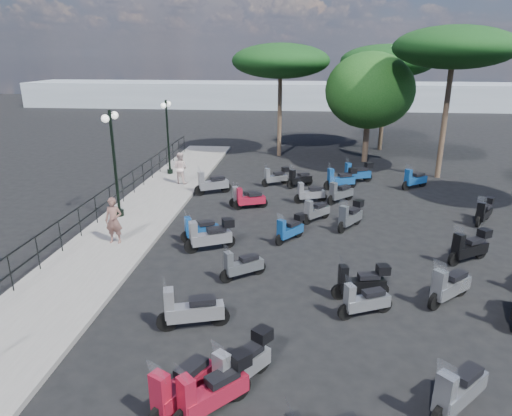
# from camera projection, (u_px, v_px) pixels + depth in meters

# --- Properties ---
(ground) EXTENTS (120.00, 120.00, 0.00)m
(ground) POSITION_uv_depth(u_px,v_px,m) (294.00, 257.00, 15.31)
(ground) COLOR black
(ground) RESTS_ON ground
(sidewalk) EXTENTS (3.00, 30.00, 0.15)m
(sidewalk) POSITION_uv_depth(u_px,v_px,m) (137.00, 218.00, 18.75)
(sidewalk) COLOR slate
(sidewalk) RESTS_ON ground
(railing) EXTENTS (0.04, 26.04, 1.10)m
(railing) POSITION_uv_depth(u_px,v_px,m) (103.00, 199.00, 18.42)
(railing) COLOR black
(railing) RESTS_ON sidewalk
(lamp_post_1) EXTENTS (0.34, 1.27, 4.30)m
(lamp_post_1) POSITION_uv_depth(u_px,v_px,m) (114.00, 157.00, 18.01)
(lamp_post_1) COLOR black
(lamp_post_1) RESTS_ON sidewalk
(lamp_post_2) EXTENTS (0.32, 1.18, 4.01)m
(lamp_post_2) POSITION_uv_depth(u_px,v_px,m) (168.00, 132.00, 24.67)
(lamp_post_2) COLOR black
(lamp_post_2) RESTS_ON sidewalk
(woman) EXTENTS (0.61, 0.40, 1.65)m
(woman) POSITION_uv_depth(u_px,v_px,m) (114.00, 220.00, 15.88)
(woman) COLOR brown
(woman) RESTS_ON sidewalk
(pedestrian_far) EXTENTS (0.91, 0.79, 1.60)m
(pedestrian_far) POSITION_uv_depth(u_px,v_px,m) (180.00, 168.00, 23.24)
(pedestrian_far) COLOR beige
(pedestrian_far) RESTS_ON sidewalk
(scooter_0) EXTENTS (1.36, 1.40, 1.42)m
(scooter_0) POSITION_uv_depth(u_px,v_px,m) (213.00, 391.00, 8.50)
(scooter_0) COLOR black
(scooter_0) RESTS_ON ground
(scooter_1) EXTENTS (1.78, 0.78, 1.45)m
(scooter_1) POSITION_uv_depth(u_px,v_px,m) (191.00, 311.00, 11.21)
(scooter_1) COLOR black
(scooter_1) RESTS_ON ground
(scooter_2) EXTENTS (1.31, 1.00, 1.23)m
(scooter_2) POSITION_uv_depth(u_px,v_px,m) (242.00, 266.00, 13.73)
(scooter_2) COLOR black
(scooter_2) RESTS_ON ground
(scooter_3) EXTENTS (1.42, 0.85, 1.23)m
(scooter_3) POSITION_uv_depth(u_px,v_px,m) (200.00, 230.00, 16.55)
(scooter_3) COLOR black
(scooter_3) RESTS_ON ground
(scooter_4) EXTENTS (1.45, 0.68, 1.19)m
(scooter_4) POSITION_uv_depth(u_px,v_px,m) (245.00, 198.00, 20.28)
(scooter_4) COLOR black
(scooter_4) RESTS_ON ground
(scooter_5) EXTENTS (1.67, 1.06, 1.47)m
(scooter_5) POSITION_uv_depth(u_px,v_px,m) (212.00, 184.00, 22.01)
(scooter_5) COLOR black
(scooter_5) RESTS_ON ground
(scooter_6) EXTENTS (1.04, 1.69, 1.48)m
(scooter_6) POSITION_uv_depth(u_px,v_px,m) (182.00, 387.00, 8.62)
(scooter_6) COLOR black
(scooter_6) RESTS_ON ground
(scooter_7) EXTENTS (1.17, 1.50, 1.39)m
(scooter_7) POSITION_uv_depth(u_px,v_px,m) (242.00, 365.00, 9.24)
(scooter_7) COLOR black
(scooter_7) RESTS_ON ground
(scooter_8) EXTENTS (1.68, 1.01, 1.44)m
(scooter_8) POSITION_uv_depth(u_px,v_px,m) (210.00, 236.00, 15.67)
(scooter_8) COLOR black
(scooter_8) RESTS_ON ground
(scooter_9) EXTENTS (1.13, 1.23, 1.26)m
(scooter_9) POSITION_uv_depth(u_px,v_px,m) (316.00, 211.00, 18.44)
(scooter_9) COLOR black
(scooter_9) RESTS_ON ground
(scooter_10) EXTENTS (1.50, 0.76, 1.25)m
(scooter_10) POSITION_uv_depth(u_px,v_px,m) (250.00, 200.00, 19.93)
(scooter_10) COLOR black
(scooter_10) RESTS_ON ground
(scooter_11) EXTENTS (1.38, 0.93, 1.22)m
(scooter_11) POSITION_uv_depth(u_px,v_px,m) (276.00, 177.00, 23.47)
(scooter_11) COLOR black
(scooter_11) RESTS_ON ground
(scooter_13) EXTENTS (1.63, 0.61, 1.31)m
(scooter_13) POSITION_uv_depth(u_px,v_px,m) (361.00, 282.00, 12.61)
(scooter_13) COLOR black
(scooter_13) RESTS_ON ground
(scooter_14) EXTENTS (1.48, 0.81, 1.25)m
(scooter_14) POSITION_uv_depth(u_px,v_px,m) (364.00, 301.00, 11.76)
(scooter_14) COLOR black
(scooter_14) RESTS_ON ground
(scooter_15) EXTENTS (1.04, 1.28, 1.20)m
(scooter_15) POSITION_uv_depth(u_px,v_px,m) (290.00, 229.00, 16.51)
(scooter_15) COLOR black
(scooter_15) RESTS_ON ground
(scooter_16) EXTENTS (1.52, 0.73, 1.25)m
(scooter_16) POSITION_uv_depth(u_px,v_px,m) (310.00, 194.00, 20.76)
(scooter_16) COLOR black
(scooter_16) RESTS_ON ground
(scooter_17) EXTENTS (1.31, 1.02, 1.24)m
(scooter_17) POSITION_uv_depth(u_px,v_px,m) (299.00, 179.00, 23.17)
(scooter_17) COLOR black
(scooter_17) RESTS_ON ground
(scooter_19) EXTENTS (1.36, 1.35, 1.44)m
(scooter_19) POSITION_uv_depth(u_px,v_px,m) (458.00, 391.00, 8.54)
(scooter_19) COLOR black
(scooter_19) RESTS_ON ground
(scooter_20) EXTENTS (1.54, 1.09, 1.38)m
(scooter_20) POSITION_uv_depth(u_px,v_px,m) (470.00, 247.00, 14.81)
(scooter_20) COLOR black
(scooter_20) RESTS_ON ground
(scooter_21) EXTENTS (1.09, 1.48, 1.34)m
(scooter_21) POSITION_uv_depth(u_px,v_px,m) (350.00, 216.00, 17.68)
(scooter_21) COLOR black
(scooter_21) RESTS_ON ground
(scooter_22) EXTENTS (1.25, 1.23, 1.32)m
(scooter_22) POSITION_uv_depth(u_px,v_px,m) (340.00, 193.00, 20.76)
(scooter_22) COLOR black
(scooter_22) RESTS_ON ground
(scooter_23) EXTENTS (1.68, 0.87, 1.40)m
(scooter_23) POSITION_uv_depth(u_px,v_px,m) (357.00, 173.00, 23.98)
(scooter_23) COLOR black
(scooter_23) RESTS_ON ground
(scooter_26) EXTENTS (1.41, 1.29, 1.43)m
(scooter_26) POSITION_uv_depth(u_px,v_px,m) (449.00, 287.00, 12.37)
(scooter_26) COLOR black
(scooter_26) RESTS_ON ground
(scooter_28) EXTENTS (1.05, 1.39, 1.27)m
(scooter_28) POSITION_uv_depth(u_px,v_px,m) (484.00, 212.00, 18.24)
(scooter_28) COLOR black
(scooter_28) RESTS_ON ground
(scooter_29) EXTENTS (1.43, 1.11, 1.36)m
(scooter_29) POSITION_uv_depth(u_px,v_px,m) (414.00, 180.00, 22.92)
(scooter_29) COLOR black
(scooter_29) RESTS_ON ground
(scooter_30) EXTENTS (1.68, 0.87, 1.40)m
(scooter_30) POSITION_uv_depth(u_px,v_px,m) (341.00, 179.00, 22.82)
(scooter_30) COLOR black
(scooter_30) RESTS_ON ground
(broadleaf_tree) EXTENTS (5.34, 5.34, 6.64)m
(broadleaf_tree) POSITION_uv_depth(u_px,v_px,m) (370.00, 91.00, 27.45)
(broadleaf_tree) COLOR #38281E
(broadleaf_tree) RESTS_ON ground
(pine_0) EXTENTS (6.25, 6.25, 7.10)m
(pine_0) POSITION_uv_depth(u_px,v_px,m) (387.00, 61.00, 30.51)
(pine_0) COLOR #38281E
(pine_0) RESTS_ON ground
(pine_1) EXTENTS (6.18, 6.18, 7.86)m
(pine_1) POSITION_uv_depth(u_px,v_px,m) (454.00, 48.00, 23.03)
(pine_1) COLOR #38281E
(pine_1) RESTS_ON ground
(pine_2) EXTENTS (6.18, 6.18, 7.13)m
(pine_2) POSITION_uv_depth(u_px,v_px,m) (280.00, 61.00, 28.54)
(pine_2) COLOR #38281E
(pine_2) RESTS_ON ground
(distant_hills) EXTENTS (70.00, 8.00, 3.00)m
(distant_hills) POSITION_uv_depth(u_px,v_px,m) (303.00, 95.00, 57.19)
(distant_hills) COLOR gray
(distant_hills) RESTS_ON ground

